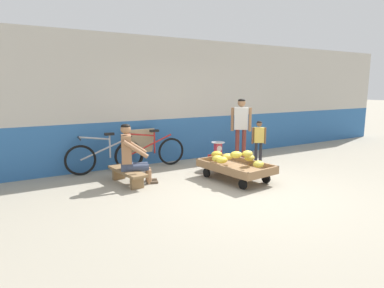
{
  "coord_description": "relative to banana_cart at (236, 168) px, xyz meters",
  "views": [
    {
      "loc": [
        -3.63,
        -4.26,
        1.83
      ],
      "look_at": [
        -0.46,
        1.04,
        0.75
      ],
      "focal_mm": 31.11,
      "sensor_mm": 36.0,
      "label": 1
    }
  ],
  "objects": [
    {
      "name": "customer_adult",
      "position": [
        1.1,
        1.21,
        0.71
      ],
      "size": [
        0.39,
        0.36,
        1.53
      ],
      "color": "brown",
      "rests_on": "ground"
    },
    {
      "name": "customer_child",
      "position": [
        1.22,
        0.71,
        0.4
      ],
      "size": [
        0.28,
        0.23,
        1.04
      ],
      "color": "#232328",
      "rests_on": "ground"
    },
    {
      "name": "banana_cart",
      "position": [
        0.0,
        0.0,
        0.0
      ],
      "size": [
        1.0,
        1.53,
        0.36
      ],
      "color": "#8E6B47",
      "rests_on": "ground"
    },
    {
      "name": "sign_board",
      "position": [
        -1.17,
        2.1,
        0.19
      ],
      "size": [
        0.7,
        0.27,
        0.87
      ],
      "color": "#C6B289",
      "rests_on": "ground"
    },
    {
      "name": "back_wall",
      "position": [
        -0.36,
        2.27,
        1.23
      ],
      "size": [
        16.0,
        0.3,
        2.95
      ],
      "color": "#2D609E",
      "rests_on": "ground"
    },
    {
      "name": "banana_pile",
      "position": [
        -0.04,
        0.01,
        0.22
      ],
      "size": [
        0.86,
        1.36,
        0.26
      ],
      "color": "yellow",
      "rests_on": "banana_cart"
    },
    {
      "name": "bicycle_near_left",
      "position": [
        -2.02,
        1.86,
        0.11
      ],
      "size": [
        1.65,
        0.48,
        0.86
      ],
      "color": "black",
      "rests_on": "ground"
    },
    {
      "name": "bicycle_far_left",
      "position": [
        -1.0,
        1.83,
        0.11
      ],
      "size": [
        1.66,
        0.48,
        0.86
      ],
      "color": "black",
      "rests_on": "ground"
    },
    {
      "name": "plastic_crate",
      "position": [
        0.28,
        0.99,
        -0.09
      ],
      "size": [
        0.36,
        0.28,
        0.3
      ],
      "color": "red",
      "rests_on": "ground"
    },
    {
      "name": "weighing_scale",
      "position": [
        0.28,
        0.99,
        0.21
      ],
      "size": [
        0.3,
        0.3,
        0.29
      ],
      "color": "#28282D",
      "rests_on": "plastic_crate"
    },
    {
      "name": "shopping_bag",
      "position": [
        0.6,
        0.69,
        -0.12
      ],
      "size": [
        0.18,
        0.12,
        0.24
      ],
      "primitive_type": "cube",
      "color": "#D13D4C",
      "rests_on": "ground"
    },
    {
      "name": "low_bench",
      "position": [
        -1.91,
        0.86,
        -0.04
      ],
      "size": [
        0.42,
        1.13,
        0.27
      ],
      "color": "olive",
      "rests_on": "ground"
    },
    {
      "name": "ground_plane",
      "position": [
        -0.36,
        -0.74,
        -0.24
      ],
      "size": [
        80.0,
        80.0,
        0.0
      ],
      "primitive_type": "plane",
      "color": "gray"
    },
    {
      "name": "vendor_seated",
      "position": [
        -1.83,
        0.83,
        0.33
      ],
      "size": [
        0.73,
        0.6,
        1.14
      ],
      "color": "#9E704C",
      "rests_on": "ground"
    }
  ]
}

